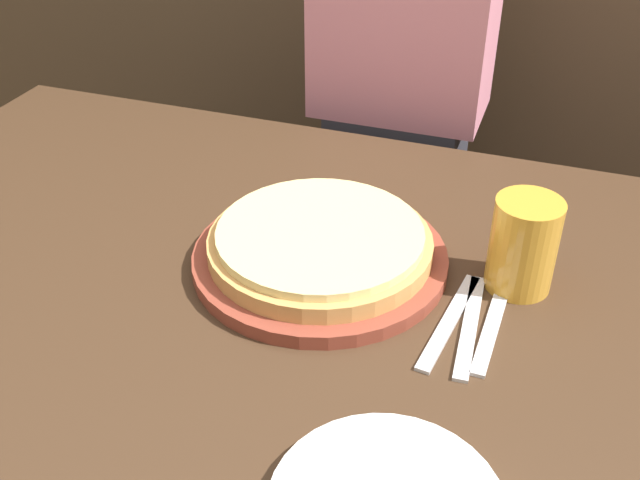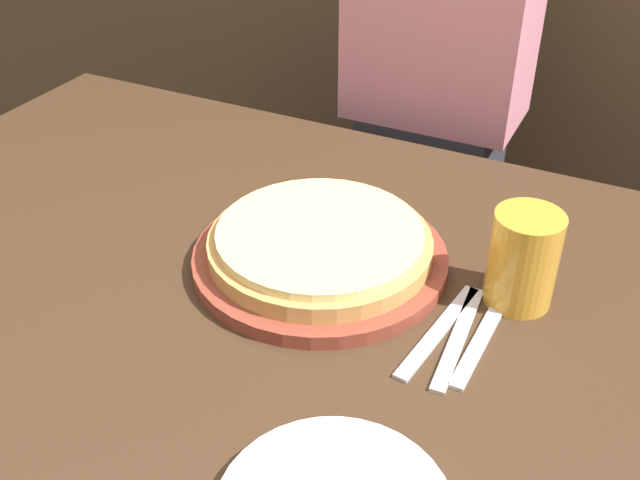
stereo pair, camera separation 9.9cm
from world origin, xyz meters
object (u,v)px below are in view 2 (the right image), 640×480
fork (439,331)px  diner_person (432,141)px  pizza_on_board (320,249)px  dinner_knife (459,337)px  spoon (479,343)px  beer_glass (524,255)px

fork → diner_person: size_ratio=0.14×
pizza_on_board → fork: bearing=-18.0°
dinner_knife → spoon: bearing=0.0°
beer_glass → fork: (-0.07, -0.10, -0.07)m
pizza_on_board → beer_glass: bearing=9.5°
dinner_knife → pizza_on_board: bearing=164.0°
pizza_on_board → spoon: 0.25m
beer_glass → fork: bearing=-122.8°
diner_person → dinner_knife: bearing=-68.7°
pizza_on_board → beer_glass: size_ratio=2.74×
beer_glass → fork: 0.14m
fork → spoon: (0.05, 0.00, 0.00)m
beer_glass → diner_person: 0.62m
pizza_on_board → spoon: (0.24, -0.06, -0.02)m
diner_person → spoon: bearing=-66.8°
pizza_on_board → beer_glass: beer_glass is taller
fork → pizza_on_board: bearing=162.0°
spoon → diner_person: size_ratio=0.12×
fork → diner_person: (-0.22, 0.64, -0.08)m
dinner_knife → spoon: (0.02, 0.00, 0.00)m
dinner_knife → beer_glass: bearing=67.9°
fork → dinner_knife: size_ratio=1.00×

